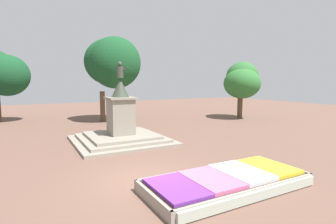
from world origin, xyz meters
TOP-DOWN VIEW (x-y plane):
  - ground_plane at (0.00, 0.00)m, footprint 78.27×78.27m
  - flower_planter at (2.23, -1.96)m, footprint 5.81×2.63m
  - statue_monument at (1.26, 6.50)m, footprint 5.48×5.48m
  - park_tree_behind_statue at (15.19, 10.80)m, footprint 3.90×3.97m
  - park_tree_far_right at (3.48, 15.21)m, footprint 4.79×5.55m

SIDE VIEW (x-z plane):
  - ground_plane at x=0.00m, z-range 0.00..0.00m
  - flower_planter at x=2.23m, z-range -0.02..0.47m
  - statue_monument at x=1.26m, z-range -1.55..3.26m
  - park_tree_behind_statue at x=15.19m, z-range 0.93..6.54m
  - park_tree_far_right at x=3.48m, z-range 1.56..9.21m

